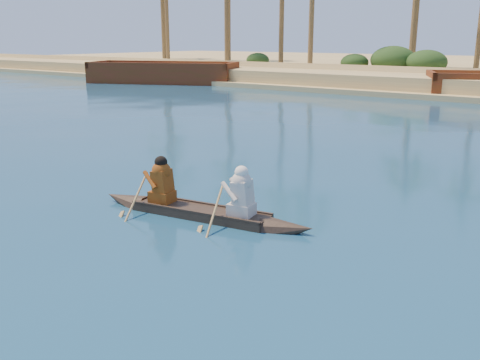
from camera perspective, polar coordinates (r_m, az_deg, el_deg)
The scene contains 2 objects.
canoe at distance 11.96m, azimuth -4.25°, elevation -2.61°, with size 5.38×1.54×1.47m.
barge_left at distance 48.75m, azimuth -8.19°, elevation 11.11°, with size 13.53×8.94×2.15m.
Camera 1 is at (-0.51, -12.59, 3.88)m, focal length 40.00 mm.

